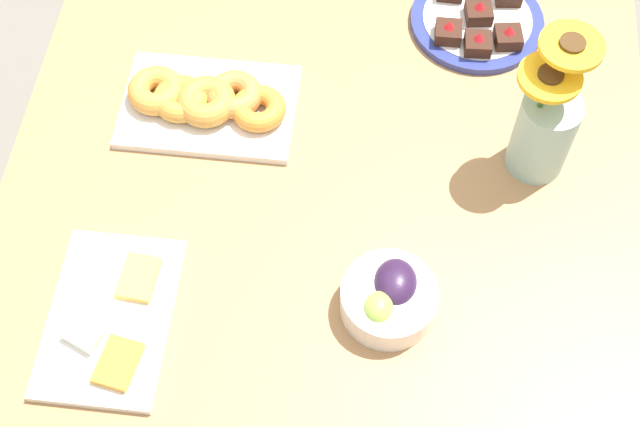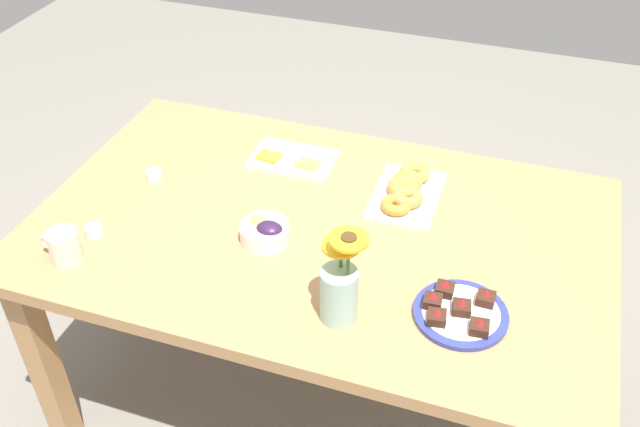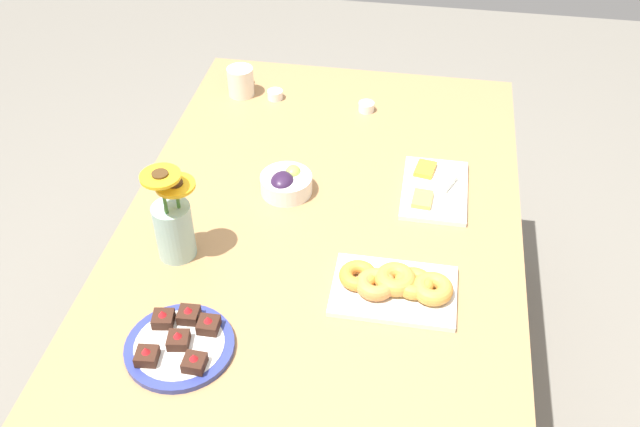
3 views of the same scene
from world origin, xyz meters
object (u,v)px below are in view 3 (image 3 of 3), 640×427
(dining_table, at_px, (320,250))
(cheese_platter, at_px, (434,189))
(coffee_mug, at_px, (241,81))
(grape_bowl, at_px, (286,183))
(jam_cup_berry, at_px, (366,106))
(flower_vase, at_px, (174,225))
(jam_cup_honey, at_px, (275,94))
(croissant_platter, at_px, (396,285))
(dessert_plate, at_px, (180,344))

(dining_table, distance_m, cheese_platter, 0.35)
(coffee_mug, xyz_separation_m, grape_bowl, (-0.47, -0.24, -0.02))
(grape_bowl, height_order, jam_cup_berry, grape_bowl)
(coffee_mug, bearing_deg, dining_table, -148.96)
(flower_vase, bearing_deg, jam_cup_honey, -6.12)
(croissant_platter, distance_m, dessert_plate, 0.49)
(cheese_platter, relative_size, croissant_platter, 0.92)
(grape_bowl, xyz_separation_m, cheese_platter, (0.07, -0.39, -0.02))
(dining_table, bearing_deg, jam_cup_honey, 22.70)
(cheese_platter, height_order, jam_cup_berry, cheese_platter)
(grape_bowl, height_order, cheese_platter, grape_bowl)
(grape_bowl, bearing_deg, croissant_platter, -135.01)
(coffee_mug, height_order, croissant_platter, coffee_mug)
(cheese_platter, relative_size, flower_vase, 1.01)
(cheese_platter, relative_size, dessert_plate, 1.13)
(grape_bowl, relative_size, jam_cup_honey, 2.84)
(grape_bowl, distance_m, jam_cup_berry, 0.46)
(jam_cup_honey, bearing_deg, cheese_platter, -127.02)
(grape_bowl, bearing_deg, dining_table, -137.07)
(cheese_platter, distance_m, jam_cup_berry, 0.43)
(grape_bowl, relative_size, cheese_platter, 0.52)
(coffee_mug, relative_size, flower_vase, 0.45)
(grape_bowl, xyz_separation_m, jam_cup_honey, (0.46, 0.13, -0.01))
(croissant_platter, xyz_separation_m, jam_cup_berry, (0.75, 0.15, -0.01))
(jam_cup_berry, bearing_deg, croissant_platter, -168.36)
(coffee_mug, distance_m, grape_bowl, 0.52)
(jam_cup_berry, bearing_deg, dessert_plate, 164.32)
(grape_bowl, relative_size, dessert_plate, 0.59)
(cheese_platter, bearing_deg, flower_vase, 119.93)
(dining_table, relative_size, coffee_mug, 13.70)
(cheese_platter, xyz_separation_m, jam_cup_berry, (0.37, 0.22, 0.01))
(coffee_mug, xyz_separation_m, croissant_platter, (-0.78, -0.56, -0.02))
(grape_bowl, relative_size, flower_vase, 0.53)
(cheese_platter, distance_m, dessert_plate, 0.79)
(dining_table, height_order, jam_cup_berry, jam_cup_berry)
(cheese_platter, bearing_deg, croissant_platter, 169.71)
(jam_cup_honey, relative_size, flower_vase, 0.19)
(cheese_platter, relative_size, jam_cup_honey, 5.42)
(dessert_plate, bearing_deg, cheese_platter, -39.01)
(coffee_mug, xyz_separation_m, flower_vase, (-0.74, -0.03, 0.04))
(grape_bowl, bearing_deg, jam_cup_honey, 15.88)
(croissant_platter, distance_m, flower_vase, 0.53)
(coffee_mug, height_order, jam_cup_berry, coffee_mug)
(coffee_mug, bearing_deg, jam_cup_honey, -95.08)
(dessert_plate, bearing_deg, dining_table, -27.50)
(flower_vase, bearing_deg, coffee_mug, 2.56)
(dining_table, relative_size, dessert_plate, 6.97)
(grape_bowl, bearing_deg, jam_cup_berry, -20.56)
(coffee_mug, height_order, cheese_platter, coffee_mug)
(coffee_mug, relative_size, jam_cup_honey, 2.43)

